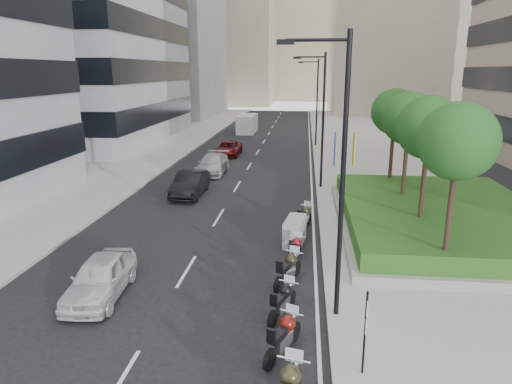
# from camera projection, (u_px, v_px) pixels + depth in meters

# --- Properties ---
(ground) EXTENTS (160.00, 160.00, 0.00)m
(ground) POSITION_uv_depth(u_px,v_px,m) (201.00, 326.00, 14.49)
(ground) COLOR black
(ground) RESTS_ON ground
(sidewalk_right) EXTENTS (10.00, 100.00, 0.15)m
(sidewalk_right) POSITION_uv_depth(u_px,v_px,m) (368.00, 157.00, 42.36)
(sidewalk_right) COLOR #9E9B93
(sidewalk_right) RESTS_ON ground
(sidewalk_left) EXTENTS (8.00, 100.00, 0.15)m
(sidewalk_left) POSITION_uv_depth(u_px,v_px,m) (149.00, 153.00, 44.52)
(sidewalk_left) COLOR #9E9B93
(sidewalk_left) RESTS_ON ground
(lane_edge) EXTENTS (0.12, 100.00, 0.01)m
(lane_edge) POSITION_uv_depth(u_px,v_px,m) (310.00, 157.00, 42.93)
(lane_edge) COLOR silver
(lane_edge) RESTS_ON ground
(lane_centre) EXTENTS (0.12, 100.00, 0.01)m
(lane_centre) POSITION_uv_depth(u_px,v_px,m) (255.00, 156.00, 43.46)
(lane_centre) COLOR silver
(lane_centre) RESTS_ON ground
(building_grey_far) EXTENTS (22.00, 26.00, 30.00)m
(building_grey_far) POSITION_uv_depth(u_px,v_px,m) (153.00, 28.00, 80.32)
(building_grey_far) COLOR gray
(building_grey_far) RESTS_ON ground
(building_cream_right) EXTENTS (28.00, 24.00, 36.00)m
(building_cream_right) POSITION_uv_depth(u_px,v_px,m) (410.00, 14.00, 84.42)
(building_cream_right) COLOR #B7AD93
(building_cream_right) RESTS_ON ground
(building_cream_left) EXTENTS (26.00, 24.00, 34.00)m
(building_cream_left) POSITION_uv_depth(u_px,v_px,m) (218.00, 30.00, 108.01)
(building_cream_left) COLOR #B7AD93
(building_cream_left) RESTS_ON ground
(building_cream_centre) EXTENTS (30.00, 24.00, 38.00)m
(building_cream_centre) POSITION_uv_depth(u_px,v_px,m) (304.00, 28.00, 124.64)
(building_cream_centre) COLOR #B7AD93
(building_cream_centre) RESTS_ON ground
(planter) EXTENTS (10.00, 14.00, 0.40)m
(planter) POSITION_uv_depth(u_px,v_px,m) (439.00, 224.00, 22.98)
(planter) COLOR gray
(planter) RESTS_ON sidewalk_right
(hedge) EXTENTS (9.40, 13.40, 0.80)m
(hedge) POSITION_uv_depth(u_px,v_px,m) (441.00, 213.00, 22.82)
(hedge) COLOR #134518
(hedge) RESTS_ON planter
(tree_0) EXTENTS (2.80, 2.80, 6.30)m
(tree_0) POSITION_uv_depth(u_px,v_px,m) (458.00, 142.00, 16.06)
(tree_0) COLOR #332319
(tree_0) RESTS_ON planter
(tree_1) EXTENTS (2.80, 2.80, 6.30)m
(tree_1) POSITION_uv_depth(u_px,v_px,m) (429.00, 128.00, 19.90)
(tree_1) COLOR #332319
(tree_1) RESTS_ON planter
(tree_2) EXTENTS (2.80, 2.80, 6.30)m
(tree_2) POSITION_uv_depth(u_px,v_px,m) (409.00, 119.00, 23.74)
(tree_2) COLOR #332319
(tree_2) RESTS_ON planter
(tree_3) EXTENTS (2.80, 2.80, 6.30)m
(tree_3) POSITION_uv_depth(u_px,v_px,m) (395.00, 112.00, 27.59)
(tree_3) COLOR #332319
(tree_3) RESTS_ON planter
(lamp_post_0) EXTENTS (2.34, 0.45, 9.00)m
(lamp_post_0) POSITION_uv_depth(u_px,v_px,m) (338.00, 167.00, 13.72)
(lamp_post_0) COLOR black
(lamp_post_0) RESTS_ON ground
(lamp_post_1) EXTENTS (2.34, 0.45, 9.00)m
(lamp_post_1) POSITION_uv_depth(u_px,v_px,m) (321.00, 114.00, 30.05)
(lamp_post_1) COLOR black
(lamp_post_1) RESTS_ON ground
(lamp_post_2) EXTENTS (2.34, 0.45, 9.00)m
(lamp_post_2) POSITION_uv_depth(u_px,v_px,m) (316.00, 98.00, 47.34)
(lamp_post_2) COLOR black
(lamp_post_2) RESTS_ON ground
(parking_sign) EXTENTS (0.06, 0.32, 2.50)m
(parking_sign) POSITION_uv_depth(u_px,v_px,m) (365.00, 329.00, 11.70)
(parking_sign) COLOR black
(parking_sign) RESTS_ON ground
(motorcycle_1) EXTENTS (1.05, 2.05, 1.09)m
(motorcycle_1) POSITION_uv_depth(u_px,v_px,m) (284.00, 336.00, 12.94)
(motorcycle_1) COLOR black
(motorcycle_1) RESTS_ON ground
(motorcycle_2) EXTENTS (0.94, 2.00, 1.04)m
(motorcycle_2) POSITION_uv_depth(u_px,v_px,m) (283.00, 301.00, 14.97)
(motorcycle_2) COLOR black
(motorcycle_2) RESTS_ON ground
(motorcycle_3) EXTENTS (1.05, 2.14, 1.12)m
(motorcycle_3) POSITION_uv_depth(u_px,v_px,m) (288.00, 269.00, 17.25)
(motorcycle_3) COLOR black
(motorcycle_3) RESTS_ON ground
(motorcycle_4) EXTENTS (0.69, 1.98, 1.00)m
(motorcycle_4) POSITION_uv_depth(u_px,v_px,m) (295.00, 250.00, 19.24)
(motorcycle_4) COLOR black
(motorcycle_4) RESTS_ON ground
(motorcycle_5) EXTENTS (1.09, 2.11, 1.21)m
(motorcycle_5) POSITION_uv_depth(u_px,v_px,m) (295.00, 231.00, 21.25)
(motorcycle_5) COLOR black
(motorcycle_5) RESTS_ON ground
(motorcycle_6) EXTENTS (0.92, 2.18, 1.12)m
(motorcycle_6) POSITION_uv_depth(u_px,v_px,m) (304.00, 217.00, 23.28)
(motorcycle_6) COLOR black
(motorcycle_6) RESTS_ON ground
(car_a) EXTENTS (1.98, 4.33, 1.44)m
(car_a) POSITION_uv_depth(u_px,v_px,m) (100.00, 277.00, 16.26)
(car_a) COLOR silver
(car_a) RESTS_ON ground
(car_b) EXTENTS (1.70, 4.74, 1.56)m
(car_b) POSITION_uv_depth(u_px,v_px,m) (190.00, 184.00, 29.50)
(car_b) COLOR black
(car_b) RESTS_ON ground
(car_c) EXTENTS (2.16, 5.17, 1.49)m
(car_c) POSITION_uv_depth(u_px,v_px,m) (213.00, 164.00, 35.80)
(car_c) COLOR #BCBBBE
(car_c) RESTS_ON ground
(car_d) EXTENTS (2.22, 4.77, 1.32)m
(car_d) POSITION_uv_depth(u_px,v_px,m) (228.00, 149.00, 43.41)
(car_d) COLOR maroon
(car_d) RESTS_ON ground
(delivery_van) EXTENTS (2.22, 5.55, 2.31)m
(delivery_van) POSITION_uv_depth(u_px,v_px,m) (247.00, 125.00, 58.87)
(delivery_van) COLOR white
(delivery_van) RESTS_ON ground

